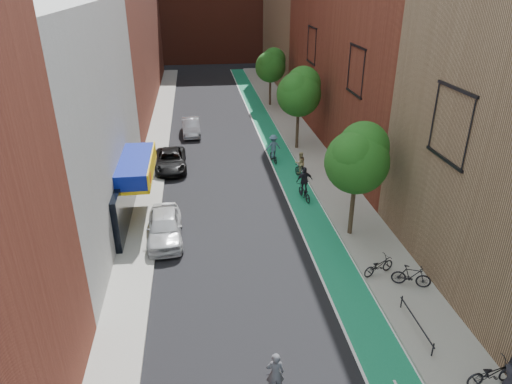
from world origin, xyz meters
name	(u,v)px	position (x,y,z in m)	size (l,w,h in m)	color
bike_lane	(274,142)	(4.00, 26.00, 0.01)	(2.00, 68.00, 0.01)	#126943
sidewalk_left	(157,146)	(-6.00, 26.00, 0.07)	(2.00, 68.00, 0.15)	gray
sidewalk_right	(302,140)	(6.50, 26.00, 0.07)	(3.00, 68.00, 0.15)	gray
building_left_white	(37,122)	(-11.00, 14.00, 6.00)	(8.00, 20.00, 12.00)	silver
building_right_mid_red	(376,5)	(12.00, 26.00, 11.00)	(8.00, 28.00, 22.00)	maroon
building_right_far_tan	(305,11)	(12.00, 50.00, 9.00)	(8.00, 20.00, 18.00)	#8C6B4C
tree_near	(358,157)	(5.65, 10.02, 4.66)	(3.40, 3.36, 6.42)	#332619
tree_mid	(299,91)	(5.65, 24.02, 4.89)	(3.55, 3.53, 6.74)	#332619
tree_far	(271,64)	(5.65, 38.02, 4.50)	(3.30, 3.25, 6.21)	#332619
parked_car_white	(165,227)	(-4.55, 10.89, 0.79)	(1.86, 4.62, 1.58)	silver
parked_car_black	(171,160)	(-4.60, 21.06, 0.68)	(2.25, 4.88, 1.36)	black
parked_car_silver	(191,127)	(-3.08, 29.07, 0.72)	(1.52, 4.37, 1.44)	gray
cyclist_lane_near	(300,167)	(4.59, 18.20, 0.80)	(0.87, 1.72, 1.91)	black
cyclist_lane_mid	(304,187)	(4.10, 14.79, 0.83)	(1.14, 1.88, 2.19)	black
cyclist_lane_far	(273,149)	(3.20, 21.48, 1.01)	(1.27, 1.66, 2.17)	black
parked_bike_near	(492,373)	(7.18, -0.69, 0.65)	(0.67, 1.91, 1.00)	black
parked_bike_mid	(411,276)	(6.85, 5.01, 0.68)	(0.50, 1.78, 1.07)	black
parked_bike_far	(379,266)	(5.72, 6.09, 0.61)	(0.61, 1.74, 0.91)	black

